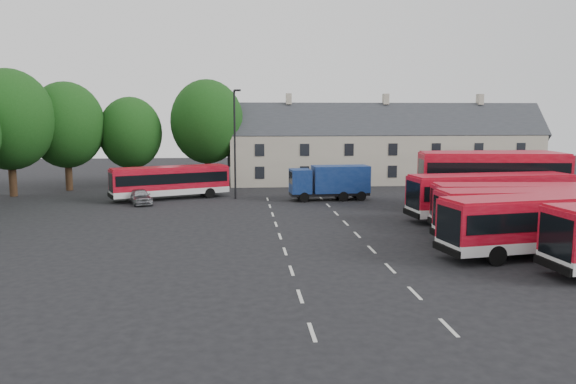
# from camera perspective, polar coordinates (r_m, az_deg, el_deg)

# --- Properties ---
(ground) EXTENTS (140.00, 140.00, 0.00)m
(ground) POSITION_cam_1_polar(r_m,az_deg,el_deg) (33.87, -0.58, -5.24)
(ground) COLOR black
(ground) RESTS_ON ground
(lane_markings) EXTENTS (5.15, 33.80, 0.01)m
(lane_markings) POSITION_cam_1_polar(r_m,az_deg,el_deg) (36.08, 3.15, -4.44)
(lane_markings) COLOR beige
(lane_markings) RESTS_ON ground
(treeline) EXTENTS (29.92, 32.59, 12.01)m
(treeline) POSITION_cam_1_polar(r_m,az_deg,el_deg) (55.38, -24.31, 6.12)
(treeline) COLOR black
(treeline) RESTS_ON ground
(terrace_houses) EXTENTS (35.70, 7.13, 10.06)m
(terrace_houses) POSITION_cam_1_polar(r_m,az_deg,el_deg) (65.14, 9.79, 4.35)
(terrace_houses) COLOR beige
(terrace_houses) RESTS_ON ground
(bus_row_b) EXTENTS (11.99, 4.54, 3.31)m
(bus_row_b) POSITION_cam_1_polar(r_m,az_deg,el_deg) (33.61, 24.64, -2.60)
(bus_row_b) COLOR silver
(bus_row_b) RESTS_ON ground
(bus_row_c) EXTENTS (11.66, 2.71, 3.30)m
(bus_row_c) POSITION_cam_1_polar(r_m,az_deg,el_deg) (36.36, 23.85, -1.83)
(bus_row_c) COLOR silver
(bus_row_c) RESTS_ON ground
(bus_row_d) EXTENTS (11.54, 3.58, 3.21)m
(bus_row_d) POSITION_cam_1_polar(r_m,az_deg,el_deg) (39.57, 22.67, -1.11)
(bus_row_d) COLOR silver
(bus_row_d) RESTS_ON ground
(bus_row_e) EXTENTS (12.26, 3.98, 3.40)m
(bus_row_e) POSITION_cam_1_polar(r_m,az_deg,el_deg) (43.41, 19.87, -0.08)
(bus_row_e) COLOR silver
(bus_row_e) RESTS_ON ground
(bus_dd_south) EXTENTS (11.70, 4.05, 4.70)m
(bus_dd_south) POSITION_cam_1_polar(r_m,az_deg,el_deg) (47.64, 20.11, 1.33)
(bus_dd_south) COLOR silver
(bus_dd_south) RESTS_ON ground
(bus_dd_north) EXTENTS (11.35, 2.77, 4.64)m
(bus_dd_north) POSITION_cam_1_polar(r_m,az_deg,el_deg) (50.47, 19.57, 1.66)
(bus_dd_north) COLOR silver
(bus_dd_north) RESTS_ON ground
(bus_north) EXTENTS (10.73, 6.22, 3.00)m
(bus_north) POSITION_cam_1_polar(r_m,az_deg,el_deg) (52.53, -11.88, 1.24)
(bus_north) COLOR silver
(bus_north) RESTS_ON ground
(box_truck) EXTENTS (7.27, 2.71, 3.12)m
(box_truck) POSITION_cam_1_polar(r_m,az_deg,el_deg) (50.96, 4.35, 1.13)
(box_truck) COLOR black
(box_truck) RESTS_ON ground
(silver_car) EXTENTS (2.95, 4.32, 1.37)m
(silver_car) POSITION_cam_1_polar(r_m,az_deg,el_deg) (50.34, -14.82, -0.41)
(silver_car) COLOR #999BA0
(silver_car) RESTS_ON ground
(lamppost) EXTENTS (0.69, 0.40, 9.96)m
(lamppost) POSITION_cam_1_polar(r_m,az_deg,el_deg) (51.46, -5.40, 5.17)
(lamppost) COLOR black
(lamppost) RESTS_ON ground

